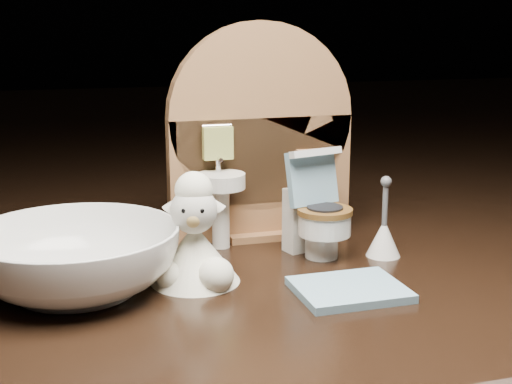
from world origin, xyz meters
TOP-DOWN VIEW (x-y plane):
  - backdrop_panel at (-0.00, 0.06)m, footprint 0.13×0.05m
  - toy_toilet at (0.02, 0.01)m, footprint 0.04×0.05m
  - bath_mat at (0.02, -0.06)m, footprint 0.06×0.05m
  - toilet_brush at (0.07, -0.00)m, footprint 0.02×0.02m
  - plush_lamb at (-0.06, -0.01)m, footprint 0.05×0.05m
  - ceramic_bowl at (-0.13, -0.01)m, footprint 0.14×0.14m

SIDE VIEW (x-z plane):
  - bath_mat at x=0.02m, z-range 0.00..0.00m
  - toilet_brush at x=0.07m, z-range -0.01..0.04m
  - ceramic_bowl at x=-0.13m, z-range 0.00..0.04m
  - plush_lamb at x=-0.06m, z-range -0.01..0.06m
  - toy_toilet at x=0.02m, z-range -0.01..0.06m
  - backdrop_panel at x=0.00m, z-range -0.01..0.14m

